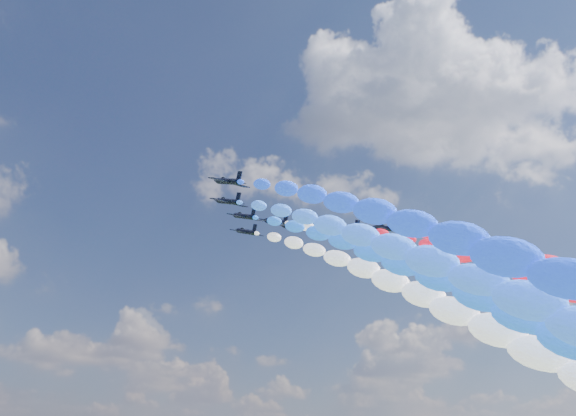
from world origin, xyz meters
TOP-DOWN VIEW (x-y plane):
  - jet_0 at (-24.73, -6.44)m, footprint 9.35×12.76m
  - trail_0 at (-24.73, -63.29)m, footprint 7.26×110.91m
  - jet_1 at (-17.73, 4.49)m, footprint 9.49×12.86m
  - trail_1 at (-17.73, -52.35)m, footprint 7.26×110.91m
  - jet_2 at (-8.51, 11.29)m, footprint 9.77×13.06m
  - trail_2 at (-8.51, -45.56)m, footprint 7.26×110.91m
  - jet_3 at (0.47, 9.83)m, footprint 9.53×12.88m
  - trail_3 at (0.47, -47.02)m, footprint 7.26×110.91m
  - jet_4 at (-0.76, 21.80)m, footprint 9.96×13.20m
  - trail_4 at (-0.76, -35.04)m, footprint 7.26×110.91m
  - jet_5 at (7.03, 10.60)m, footprint 9.54×12.90m
  - trail_5 at (7.03, -46.24)m, footprint 7.26×110.91m
  - jet_6 at (18.36, 2.49)m, footprint 9.54×12.90m
  - trail_6 at (18.36, -54.36)m, footprint 7.26×110.91m
  - jet_7 at (27.95, -3.75)m, footprint 9.57×12.92m

SIDE VIEW (x-z plane):
  - trail_0 at x=-24.73m, z-range 50.04..111.45m
  - trail_1 at x=-17.73m, z-range 50.04..111.45m
  - trail_2 at x=-8.51m, z-range 50.04..111.45m
  - trail_3 at x=0.47m, z-range 50.04..111.45m
  - trail_4 at x=-0.76m, z-range 50.04..111.45m
  - trail_5 at x=7.03m, z-range 50.04..111.45m
  - trail_6 at x=18.36m, z-range 50.04..111.45m
  - jet_0 at x=-24.73m, z-range 106.21..112.87m
  - jet_1 at x=-17.73m, z-range 106.21..112.87m
  - jet_2 at x=-8.51m, z-range 106.21..112.87m
  - jet_3 at x=0.47m, z-range 106.21..112.87m
  - jet_4 at x=-0.76m, z-range 106.21..112.87m
  - jet_5 at x=7.03m, z-range 106.21..112.87m
  - jet_6 at x=18.36m, z-range 106.21..112.87m
  - jet_7 at x=27.95m, z-range 106.21..112.87m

